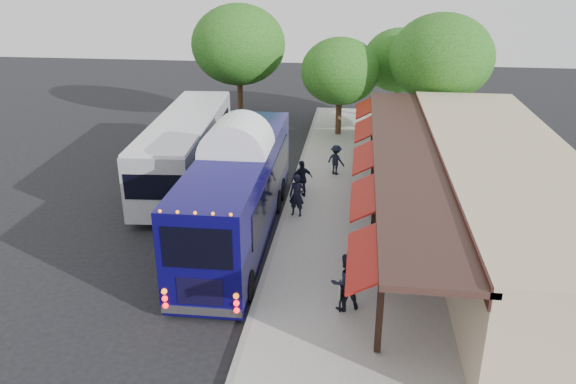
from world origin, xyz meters
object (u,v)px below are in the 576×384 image
at_px(ped_a, 297,195).
at_px(ped_c, 302,179).
at_px(coach_bus, 238,188).
at_px(sign_board, 340,293).
at_px(ped_b, 345,282).
at_px(city_bus, 187,146).
at_px(ped_d, 336,160).

xyz_separation_m(ped_a, ped_c, (0.00, 2.09, -0.04)).
bearing_deg(coach_bus, sign_board, -51.16).
distance_m(coach_bus, ped_b, 6.49).
height_order(city_bus, ped_c, city_bus).
relative_size(ped_b, sign_board, 1.86).
distance_m(city_bus, ped_c, 6.15).
height_order(ped_a, ped_c, ped_a).
height_order(city_bus, ped_d, city_bus).
height_order(ped_c, ped_d, ped_c).
bearing_deg(ped_c, coach_bus, 34.36).
xyz_separation_m(city_bus, ped_c, (5.84, -1.76, -0.77)).
bearing_deg(coach_bus, ped_c, 62.04).
height_order(ped_a, ped_b, ped_b).
relative_size(city_bus, ped_d, 7.99).
height_order(ped_b, ped_c, ped_b).
xyz_separation_m(coach_bus, sign_board, (4.14, -5.02, -1.22)).
height_order(ped_a, ped_d, ped_a).
distance_m(city_bus, ped_b, 13.28).
bearing_deg(ped_b, city_bus, -77.49).
height_order(city_bus, ped_a, city_bus).
distance_m(city_bus, ped_a, 7.04).
relative_size(coach_bus, ped_c, 6.99).
relative_size(ped_b, ped_d, 1.22).
bearing_deg(sign_board, ped_d, 87.55).
xyz_separation_m(ped_b, ped_d, (-0.83, 11.89, -0.17)).
distance_m(coach_bus, city_bus, 6.88).
xyz_separation_m(city_bus, ped_a, (5.84, -3.85, -0.73)).
relative_size(ped_a, sign_board, 1.80).
relative_size(ped_b, ped_c, 1.09).
bearing_deg(sign_board, ped_b, 54.42).
bearing_deg(sign_board, ped_a, 101.06).
bearing_deg(ped_a, ped_d, 86.34).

